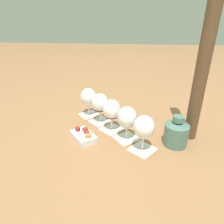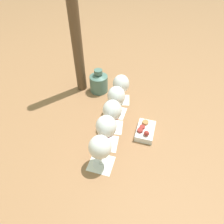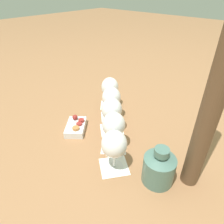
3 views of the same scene
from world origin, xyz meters
The scene contains 14 objects.
ground_plane centered at (0.00, 0.00, 0.00)m, with size 8.00×8.00×0.00m, color #936642.
tasting_card_0 centered at (-0.17, 0.17, 0.00)m, with size 0.15×0.15×0.00m.
tasting_card_1 centered at (-0.09, 0.08, 0.00)m, with size 0.15×0.15×0.00m.
tasting_card_2 centered at (0.00, 0.00, 0.00)m, with size 0.15×0.15×0.00m.
tasting_card_3 centered at (0.08, -0.09, 0.00)m, with size 0.15×0.15×0.00m.
tasting_card_4 centered at (0.17, -0.17, 0.00)m, with size 0.15×0.15×0.00m.
wine_glass_0 centered at (-0.17, 0.17, 0.11)m, with size 0.10×0.10×0.18m.
wine_glass_1 centered at (-0.09, 0.08, 0.11)m, with size 0.10×0.10×0.18m.
wine_glass_2 centered at (0.00, 0.00, 0.11)m, with size 0.10×0.10×0.18m.
wine_glass_3 centered at (0.08, -0.09, 0.11)m, with size 0.10×0.10×0.18m.
wine_glass_4 centered at (0.17, -0.17, 0.11)m, with size 0.10×0.10×0.18m.
ceramic_vase centered at (-0.33, 0.11, 0.07)m, with size 0.12×0.12×0.16m.
snack_dish centered at (0.13, 0.12, 0.02)m, with size 0.16×0.17×0.06m.
umbrella_pole centered at (-0.42, 0.03, 0.47)m, with size 0.06×0.06×0.94m.
Camera 2 is at (0.63, -0.41, 0.80)m, focal length 32.00 mm.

